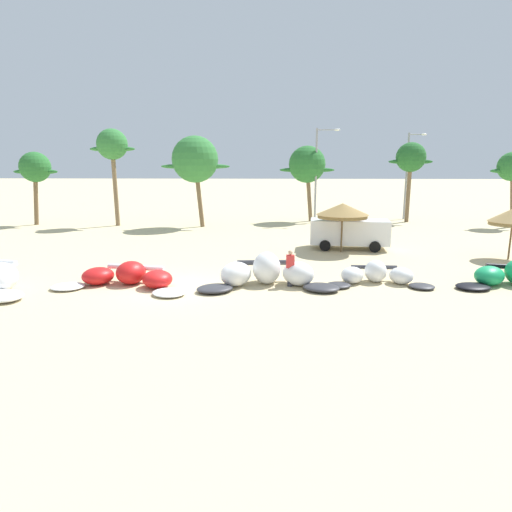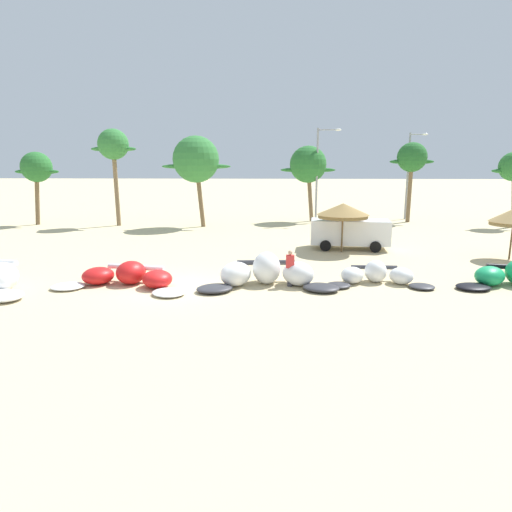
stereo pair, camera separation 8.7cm
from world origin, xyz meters
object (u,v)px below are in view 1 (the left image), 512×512
(palm_left_of_gap, at_px, (195,160))
(lamppost_west_center, at_px, (408,171))
(parked_van, at_px, (347,232))
(kite_left_of_center, at_px, (267,273))
(palm_left, at_px, (112,146))
(beach_umbrella_near_van, at_px, (343,211))
(palm_leftmost, at_px, (35,168))
(lamppost_west, at_px, (318,170))
(person_near_kites, at_px, (290,268))
(palm_center_right, at_px, (411,159))
(kite_left, at_px, (128,277))
(kite_center, at_px, (377,275))
(palm_center_left, at_px, (307,165))

(palm_left_of_gap, xyz_separation_m, lamppost_west_center, (19.19, 5.86, -1.01))
(parked_van, height_order, lamppost_west_center, lamppost_west_center)
(kite_left_of_center, height_order, parked_van, parked_van)
(palm_left, xyz_separation_m, lamppost_west_center, (26.18, 5.48, -2.11))
(beach_umbrella_near_van, xyz_separation_m, palm_leftmost, (-24.50, 11.27, 2.33))
(palm_left_of_gap, distance_m, lamppost_west, 10.90)
(lamppost_west, bearing_deg, person_near_kites, -98.61)
(palm_center_right, bearing_deg, palm_left, -172.59)
(person_near_kites, bearing_deg, lamppost_west, 81.39)
(kite_left, relative_size, palm_center_right, 0.89)
(kite_left_of_center, bearing_deg, lamppost_west_center, 61.70)
(kite_left, relative_size, lamppost_west, 0.77)
(parked_van, xyz_separation_m, lamppost_west_center, (8.05, 15.33, 3.45))
(kite_left, xyz_separation_m, beach_umbrella_near_van, (10.58, 7.99, 2.13))
(parked_van, height_order, palm_center_right, palm_center_right)
(kite_center, distance_m, person_near_kites, 3.99)
(person_near_kites, relative_size, palm_leftmost, 0.26)
(palm_left_of_gap, bearing_deg, beach_umbrella_near_van, -44.95)
(kite_left, height_order, palm_leftmost, palm_leftmost)
(kite_left_of_center, distance_m, palm_leftmost, 27.96)
(palm_leftmost, bearing_deg, parked_van, -22.07)
(kite_left, distance_m, lamppost_west, 24.36)
(palm_left_of_gap, relative_size, lamppost_west, 0.91)
(parked_van, bearing_deg, lamppost_west_center, 62.29)
(palm_leftmost, distance_m, palm_left, 7.14)
(kite_center, bearing_deg, palm_center_right, 70.57)
(palm_leftmost, xyz_separation_m, palm_center_left, (23.43, 3.32, 0.26))
(parked_van, xyz_separation_m, palm_left_of_gap, (-11.14, 9.47, 4.46))
(palm_left, bearing_deg, person_near_kites, -52.88)
(person_near_kites, height_order, palm_left, palm_left)
(palm_leftmost, height_order, palm_center_left, palm_center_left)
(kite_center, height_order, palm_center_right, palm_center_right)
(lamppost_west, bearing_deg, palm_center_right, 4.89)
(palm_left_of_gap, relative_size, palm_center_left, 1.10)
(person_near_kites, relative_size, lamppost_west_center, 0.20)
(palm_left, height_order, palm_left_of_gap, palm_left)
(kite_left_of_center, xyz_separation_m, beach_umbrella_near_van, (4.42, 7.70, 1.98))
(kite_left_of_center, height_order, palm_center_right, palm_center_right)
(kite_center, bearing_deg, beach_umbrella_near_van, 94.14)
(palm_leftmost, height_order, palm_left, palm_left)
(kite_left, height_order, parked_van, parked_van)
(palm_left, height_order, palm_center_right, palm_left)
(beach_umbrella_near_van, height_order, lamppost_west, lamppost_west)
(parked_van, distance_m, palm_left, 21.37)
(kite_left_of_center, bearing_deg, beach_umbrella_near_van, 60.16)
(parked_van, relative_size, lamppost_west, 0.60)
(palm_center_left, xyz_separation_m, lamppost_west_center, (9.66, 1.86, -0.57))
(kite_left, height_order, palm_left_of_gap, palm_left_of_gap)
(person_near_kites, height_order, palm_left_of_gap, palm_left_of_gap)
(palm_left, bearing_deg, parked_van, -28.50)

